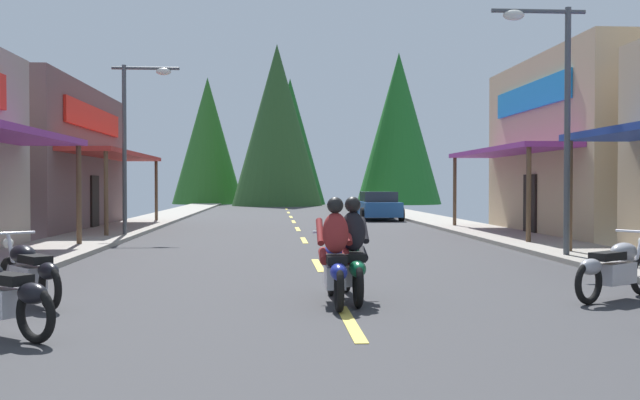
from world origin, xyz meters
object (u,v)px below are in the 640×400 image
Objects in this scene: rider_cruising_trailing at (352,257)px; streetlamp_left at (136,124)px; streetlamp_right at (552,94)px; motorcycle_parked_left_2 at (29,271)px; rider_cruising_lead at (335,259)px; motorcycle_parked_right_3 at (615,268)px; parked_car_curbside at (378,206)px.

streetlamp_left is at bearing 23.02° from rider_cruising_trailing.
streetlamp_right reaches higher than rider_cruising_trailing.
streetlamp_right reaches higher than motorcycle_parked_left_2.
streetlamp_right reaches higher than rider_cruising_lead.
rider_cruising_trailing is at bearing -134.11° from streetlamp_right.
rider_cruising_trailing is at bearing 142.82° from motorcycle_parked_right_3.
rider_cruising_trailing is at bearing -128.92° from motorcycle_parked_left_2.
streetlamp_left is 15.18m from parked_car_curbside.
streetlamp_right is at bearing -44.54° from rider_cruising_trailing.
rider_cruising_trailing reaches higher than motorcycle_parked_left_2.
motorcycle_parked_right_3 is (-1.27, -5.66, -3.36)m from streetlamp_right.
motorcycle_parked_left_2 is 4.75m from rider_cruising_trailing.
streetlamp_left reaches higher than motorcycle_parked_right_3.
streetlamp_right is 3.43× the size of motorcycle_parked_left_2.
rider_cruising_lead is at bearing -133.03° from motorcycle_parked_left_2.
parked_car_curbside is at bearing 93.75° from streetlamp_right.
streetlamp_left is at bearing 144.87° from streetlamp_right.
rider_cruising_lead is (4.45, -0.23, 0.17)m from motorcycle_parked_left_2.
motorcycle_parked_right_3 is at bearing -130.99° from motorcycle_parked_left_2.
motorcycle_parked_left_2 is at bearing 90.68° from rider_cruising_trailing.
motorcycle_parked_right_3 is 8.74m from motorcycle_parked_left_2.
streetlamp_left is 1.32× the size of parked_car_curbside.
parked_car_curbside is at bearing -9.52° from rider_cruising_lead.
motorcycle_parked_right_3 is 4.00m from rider_cruising_trailing.
streetlamp_left reaches higher than rider_cruising_trailing.
motorcycle_parked_right_3 is 4.29m from rider_cruising_lead.
parked_car_curbside reaches higher than motorcycle_parked_left_2.
streetlamp_right is 6.71m from motorcycle_parked_right_3.
rider_cruising_trailing is at bearing 170.83° from parked_car_curbside.
motorcycle_parked_left_2 is (-10.01, -5.52, -3.36)m from streetlamp_right.
motorcycle_parked_left_2 is (-8.74, 0.15, 0.00)m from motorcycle_parked_right_3.
motorcycle_parked_right_3 is at bearing -179.87° from parked_car_curbside.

